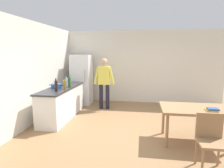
# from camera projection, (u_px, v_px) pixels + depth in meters

# --- Properties ---
(ground_plane) EXTENTS (14.00, 14.00, 0.00)m
(ground_plane) POSITION_uv_depth(u_px,v_px,m) (129.00, 132.00, 4.66)
(ground_plane) COLOR #936D47
(wall_back) EXTENTS (6.40, 0.12, 2.70)m
(wall_back) POSITION_uv_depth(u_px,v_px,m) (134.00, 67.00, 7.37)
(wall_back) COLOR silver
(wall_back) RESTS_ON ground_plane
(wall_left) EXTENTS (0.12, 5.60, 2.70)m
(wall_left) POSITION_uv_depth(u_px,v_px,m) (30.00, 74.00, 5.03)
(wall_left) COLOR silver
(wall_left) RESTS_ON ground_plane
(kitchen_counter) EXTENTS (0.64, 2.20, 0.90)m
(kitchen_counter) POSITION_uv_depth(u_px,v_px,m) (62.00, 102.00, 5.67)
(kitchen_counter) COLOR white
(kitchen_counter) RESTS_ON ground_plane
(refrigerator) EXTENTS (0.70, 0.67, 1.80)m
(refrigerator) POSITION_uv_depth(u_px,v_px,m) (82.00, 80.00, 7.14)
(refrigerator) COLOR white
(refrigerator) RESTS_ON ground_plane
(person) EXTENTS (0.70, 0.22, 1.70)m
(person) POSITION_uv_depth(u_px,v_px,m) (104.00, 80.00, 6.45)
(person) COLOR #1E1E2D
(person) RESTS_ON ground_plane
(dining_table) EXTENTS (1.40, 0.90, 0.75)m
(dining_table) POSITION_uv_depth(u_px,v_px,m) (195.00, 111.00, 4.05)
(dining_table) COLOR #9E754C
(dining_table) RESTS_ON ground_plane
(chair) EXTENTS (0.42, 0.42, 0.91)m
(chair) POSITION_uv_depth(u_px,v_px,m) (211.00, 138.00, 3.13)
(chair) COLOR #9E754C
(chair) RESTS_ON ground_plane
(cooking_pot) EXTENTS (0.40, 0.28, 0.12)m
(cooking_pot) POSITION_uv_depth(u_px,v_px,m) (56.00, 86.00, 5.46)
(cooking_pot) COLOR #285193
(cooking_pot) RESTS_ON kitchen_counter
(utensil_jar) EXTENTS (0.11, 0.11, 0.32)m
(utensil_jar) POSITION_uv_depth(u_px,v_px,m) (65.00, 82.00, 6.04)
(utensil_jar) COLOR tan
(utensil_jar) RESTS_ON kitchen_counter
(bottle_beer_brown) EXTENTS (0.06, 0.06, 0.26)m
(bottle_beer_brown) POSITION_uv_depth(u_px,v_px,m) (67.00, 82.00, 5.89)
(bottle_beer_brown) COLOR #5B3314
(bottle_beer_brown) RESTS_ON kitchen_counter
(bottle_oil_amber) EXTENTS (0.06, 0.06, 0.28)m
(bottle_oil_amber) POSITION_uv_depth(u_px,v_px,m) (65.00, 85.00, 5.28)
(bottle_oil_amber) COLOR #996619
(bottle_oil_amber) RESTS_ON kitchen_counter
(bottle_vinegar_tall) EXTENTS (0.06, 0.06, 0.32)m
(bottle_vinegar_tall) POSITION_uv_depth(u_px,v_px,m) (70.00, 79.00, 6.30)
(bottle_vinegar_tall) COLOR gray
(bottle_vinegar_tall) RESTS_ON kitchen_counter
(bottle_water_clear) EXTENTS (0.07, 0.07, 0.30)m
(bottle_water_clear) POSITION_uv_depth(u_px,v_px,m) (67.00, 82.00, 5.74)
(bottle_water_clear) COLOR silver
(bottle_water_clear) RESTS_ON kitchen_counter
(bottle_wine_green) EXTENTS (0.08, 0.08, 0.34)m
(bottle_wine_green) POSITION_uv_depth(u_px,v_px,m) (69.00, 82.00, 5.56)
(bottle_wine_green) COLOR #1E5123
(bottle_wine_green) RESTS_ON kitchen_counter
(bottle_wine_dark) EXTENTS (0.08, 0.08, 0.34)m
(bottle_wine_dark) POSITION_uv_depth(u_px,v_px,m) (56.00, 86.00, 4.96)
(bottle_wine_dark) COLOR black
(bottle_wine_dark) RESTS_ON kitchen_counter
(book_stack) EXTENTS (0.23, 0.19, 0.06)m
(book_stack) POSITION_uv_depth(u_px,v_px,m) (212.00, 110.00, 3.82)
(book_stack) COLOR gold
(book_stack) RESTS_ON dining_table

